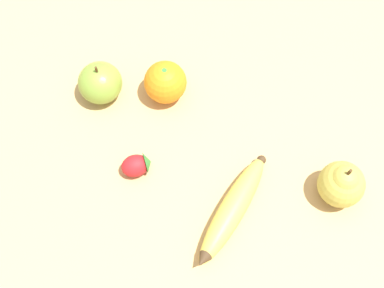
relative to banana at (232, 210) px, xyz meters
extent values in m
plane|color=tan|center=(0.13, -0.07, -0.02)|extent=(3.00, 3.00, 0.00)
ellipsoid|color=#DBCC4C|center=(0.00, 0.00, 0.00)|extent=(0.18, 0.17, 0.04)
cone|color=#47331E|center=(-0.07, 0.07, 0.01)|extent=(0.04, 0.04, 0.03)
sphere|color=#47331E|center=(0.07, -0.07, 0.00)|extent=(0.02, 0.02, 0.02)
sphere|color=orange|center=(0.25, 0.05, 0.02)|extent=(0.08, 0.08, 0.08)
cylinder|color=#337A33|center=(0.25, 0.05, 0.05)|extent=(0.01, 0.01, 0.00)
sphere|color=#B7AD47|center=(-0.01, -0.18, 0.02)|extent=(0.08, 0.08, 0.08)
sphere|color=#B7AD47|center=(-0.01, -0.18, 0.04)|extent=(0.05, 0.05, 0.05)
cylinder|color=#4C3319|center=(-0.01, -0.18, 0.07)|extent=(0.01, 0.01, 0.02)
ellipsoid|color=red|center=(0.12, 0.14, 0.00)|extent=(0.04, 0.05, 0.04)
cone|color=#337A33|center=(0.12, 0.11, 0.00)|extent=(0.04, 0.01, 0.04)
ellipsoid|color=olive|center=(0.28, 0.16, 0.02)|extent=(0.08, 0.08, 0.07)
cylinder|color=#4C3319|center=(0.28, 0.16, 0.06)|extent=(0.00, 0.00, 0.01)
camera|label=1|loc=(-0.26, 0.13, 0.82)|focal=50.00mm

